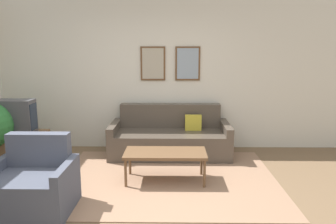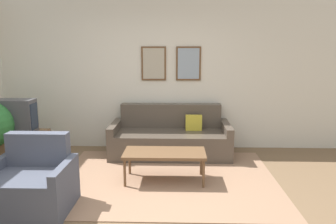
# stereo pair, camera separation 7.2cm
# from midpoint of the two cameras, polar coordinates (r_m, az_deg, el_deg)

# --- Properties ---
(ground_plane) EXTENTS (16.00, 16.00, 0.00)m
(ground_plane) POSITION_cam_midpoint_polar(r_m,az_deg,el_deg) (3.97, -6.47, -16.19)
(ground_plane) COLOR brown
(area_rug) EXTENTS (3.04, 2.40, 0.01)m
(area_rug) POSITION_cam_midpoint_polar(r_m,az_deg,el_deg) (4.71, 0.24, -11.52)
(area_rug) COLOR #937056
(area_rug) RESTS_ON ground_plane
(wall_back) EXTENTS (8.00, 0.09, 2.70)m
(wall_back) POSITION_cam_midpoint_polar(r_m,az_deg,el_deg) (5.97, -3.39, 6.56)
(wall_back) COLOR beige
(wall_back) RESTS_ON ground_plane
(couch) EXTENTS (2.02, 0.90, 0.84)m
(couch) POSITION_cam_midpoint_polar(r_m,az_deg,el_deg) (5.68, 0.82, -4.58)
(couch) COLOR #4C4238
(couch) RESTS_ON ground_plane
(coffee_table) EXTENTS (1.12, 0.53, 0.42)m
(coffee_table) POSITION_cam_midpoint_polar(r_m,az_deg,el_deg) (4.51, -0.13, -7.38)
(coffee_table) COLOR brown
(coffee_table) RESTS_ON ground_plane
(tv_stand) EXTENTS (0.84, 0.52, 0.58)m
(tv_stand) POSITION_cam_midpoint_polar(r_m,az_deg,el_deg) (5.44, -24.34, -6.23)
(tv_stand) COLOR brown
(tv_stand) RESTS_ON ground_plane
(tv) EXTENTS (0.59, 0.28, 0.50)m
(tv) POSITION_cam_midpoint_polar(r_m,az_deg,el_deg) (5.31, -24.77, -0.65)
(tv) COLOR #424247
(tv) RESTS_ON tv_stand
(armchair) EXTENTS (0.90, 0.76, 0.84)m
(armchair) POSITION_cam_midpoint_polar(r_m,az_deg,el_deg) (4.07, -22.28, -11.82)
(armchair) COLOR #474C5B
(armchair) RESTS_ON ground_plane
(potted_plant_by_window) EXTENTS (0.51, 0.51, 0.83)m
(potted_plant_by_window) POSITION_cam_midpoint_polar(r_m,az_deg,el_deg) (6.00, -26.46, -2.39)
(potted_plant_by_window) COLOR #383D42
(potted_plant_by_window) RESTS_ON ground_plane
(potted_plant_small) EXTENTS (0.64, 0.64, 0.99)m
(potted_plant_small) POSITION_cam_midpoint_polar(r_m,az_deg,el_deg) (5.58, -26.16, -2.23)
(potted_plant_small) COLOR beige
(potted_plant_small) RESTS_ON ground_plane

